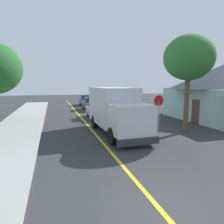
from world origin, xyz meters
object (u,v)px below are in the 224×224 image
object	(u,v)px
parked_car_near	(99,110)
parked_car_far	(87,100)
parked_car_mid	(91,104)
box_truck	(115,108)
street_tree_far_side	(189,58)
stop_sign	(159,106)

from	to	relation	value
parked_car_near	parked_car_far	xyz separation A→B (m)	(0.80, 12.56, 0.00)
parked_car_near	parked_car_far	world-z (taller)	same
parked_car_mid	parked_car_far	xyz separation A→B (m)	(0.30, 5.78, 0.00)
box_truck	street_tree_far_side	xyz separation A→B (m)	(4.93, -1.17, 3.44)
parked_car_mid	parked_car_far	world-z (taller)	same
parked_car_far	stop_sign	world-z (taller)	stop_sign
parked_car_far	stop_sign	xyz separation A→B (m)	(2.16, -19.22, 1.06)
box_truck	stop_sign	world-z (taller)	box_truck
parked_car_mid	street_tree_far_side	bearing A→B (deg)	-73.68
parked_car_mid	parked_car_far	distance (m)	5.79
box_truck	stop_sign	size ratio (longest dim) A/B	2.73
parked_car_far	street_tree_far_side	size ratio (longest dim) A/B	0.66
box_truck	parked_car_mid	distance (m)	13.19
parked_car_near	parked_car_mid	xyz separation A→B (m)	(0.50, 6.78, 0.00)
box_truck	stop_sign	xyz separation A→B (m)	(3.21, -0.31, 0.09)
stop_sign	parked_car_far	bearing A→B (deg)	96.42
parked_car_far	street_tree_far_side	distance (m)	20.94
box_truck	street_tree_far_side	bearing A→B (deg)	-13.39
box_truck	parked_car_near	bearing A→B (deg)	87.82
parked_car_near	stop_sign	size ratio (longest dim) A/B	1.69
parked_car_mid	street_tree_far_side	xyz separation A→B (m)	(4.19, -14.31, 4.42)
parked_car_near	street_tree_far_side	distance (m)	9.91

